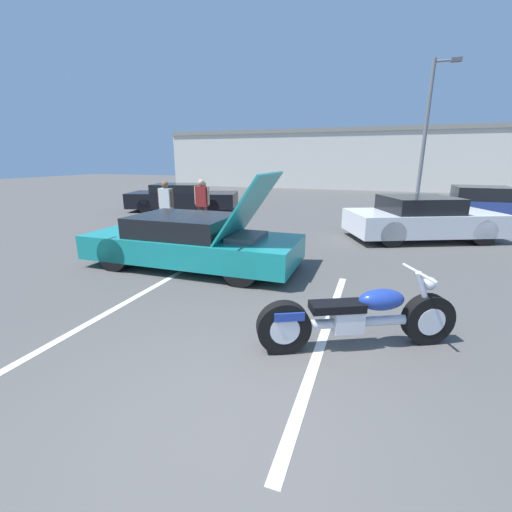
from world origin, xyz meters
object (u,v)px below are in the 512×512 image
(spectator_by_show_car, at_px, (166,203))
(spectator_near_motorcycle, at_px, (202,201))
(light_pole, at_px, (428,127))
(parked_car_right_row, at_px, (484,205))
(parked_car_mid_row, at_px, (421,219))
(show_car_hood_open, at_px, (193,241))
(motorcycle, at_px, (358,318))
(parked_car_left_row, at_px, (183,198))

(spectator_by_show_car, bearing_deg, spectator_near_motorcycle, 47.88)
(light_pole, distance_m, parked_car_right_row, 5.62)
(parked_car_mid_row, relative_size, spectator_by_show_car, 2.78)
(show_car_hood_open, xyz_separation_m, spectator_by_show_car, (-2.37, 2.58, 0.40))
(spectator_by_show_car, bearing_deg, parked_car_mid_row, 15.06)
(light_pole, height_order, spectator_near_motorcycle, light_pole)
(light_pole, distance_m, spectator_by_show_car, 13.36)
(light_pole, distance_m, parked_car_mid_row, 9.07)
(parked_car_mid_row, height_order, parked_car_right_row, parked_car_right_row)
(light_pole, bearing_deg, motorcycle, -97.42)
(parked_car_mid_row, bearing_deg, parked_car_right_row, 34.70)
(spectator_near_motorcycle, distance_m, spectator_by_show_car, 1.13)
(parked_car_right_row, distance_m, spectator_near_motorcycle, 10.38)
(spectator_by_show_car, bearing_deg, light_pole, 52.91)
(spectator_by_show_car, bearing_deg, parked_car_right_row, 32.23)
(motorcycle, bearing_deg, light_pole, 56.04)
(parked_car_mid_row, relative_size, parked_car_right_row, 1.10)
(parked_car_left_row, xyz_separation_m, parked_car_right_row, (11.93, 1.58, 0.02))
(show_car_hood_open, xyz_separation_m, parked_car_mid_row, (4.82, 4.52, 0.03))
(parked_car_mid_row, height_order, spectator_by_show_car, spectator_by_show_car)
(parked_car_mid_row, relative_size, spectator_near_motorcycle, 2.74)
(spectator_near_motorcycle, relative_size, spectator_by_show_car, 1.01)
(show_car_hood_open, relative_size, parked_car_mid_row, 1.01)
(parked_car_right_row, height_order, spectator_by_show_car, spectator_by_show_car)
(show_car_hood_open, bearing_deg, light_pole, 66.27)
(motorcycle, bearing_deg, parked_car_right_row, 44.27)
(parked_car_right_row, xyz_separation_m, spectator_by_show_car, (-9.70, -6.11, 0.36))
(motorcycle, relative_size, spectator_by_show_car, 1.41)
(spectator_near_motorcycle, xyz_separation_m, spectator_by_show_car, (-0.76, -0.84, -0.01))
(parked_car_left_row, relative_size, spectator_near_motorcycle, 3.06)
(motorcycle, distance_m, spectator_near_motorcycle, 7.65)
(parked_car_mid_row, bearing_deg, show_car_hood_open, -161.15)
(parked_car_left_row, xyz_separation_m, spectator_near_motorcycle, (2.99, -3.69, 0.39))
(parked_car_mid_row, distance_m, spectator_by_show_car, 7.45)
(show_car_hood_open, distance_m, parked_car_mid_row, 6.60)
(show_car_hood_open, bearing_deg, parked_car_right_row, 49.11)
(motorcycle, height_order, show_car_hood_open, show_car_hood_open)
(parked_car_right_row, distance_m, spectator_by_show_car, 11.47)
(show_car_hood_open, bearing_deg, parked_car_mid_row, 42.38)
(parked_car_right_row, height_order, spectator_near_motorcycle, spectator_near_motorcycle)
(light_pole, bearing_deg, parked_car_left_row, -149.76)
(light_pole, relative_size, parked_car_right_row, 1.64)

